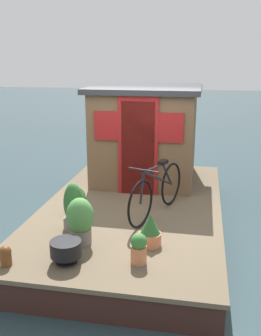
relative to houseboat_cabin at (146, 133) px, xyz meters
The scene contains 11 objects.
ground_plane 2.06m from the houseboat_cabin, behind, with size 60.00×60.00×0.00m, color #2D4247.
houseboat_deck 1.90m from the houseboat_cabin, behind, with size 5.21×2.98×0.46m.
houseboat_cabin is the anchor object (origin of this frame).
bicycle 2.01m from the houseboat_cabin, 166.19° to the right, with size 1.71×0.71×0.87m.
potted_plant_mint 3.53m from the houseboat_cabin, behind, with size 0.20×0.20×0.39m.
potted_plant_fern 2.35m from the houseboat_cabin, 158.47° to the left, with size 0.33×0.33×0.45m.
potted_plant_rosemary 3.15m from the houseboat_cabin, behind, with size 0.37×0.37×0.65m.
potted_plant_basil 2.78m from the houseboat_cabin, 165.69° to the left, with size 0.31×0.31×0.70m.
potted_plant_thyme 3.07m from the houseboat_cabin, behind, with size 0.30×0.30×0.45m.
charcoal_grill 3.69m from the houseboat_cabin, behind, with size 0.39×0.39×0.29m.
mooring_bollard 4.03m from the houseboat_cabin, 163.21° to the left, with size 0.15×0.15×0.26m.
Camera 1 is at (-6.12, -1.13, 2.91)m, focal length 41.36 mm.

